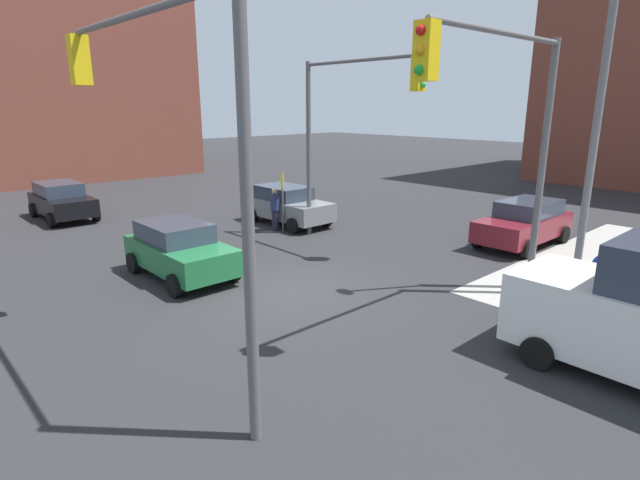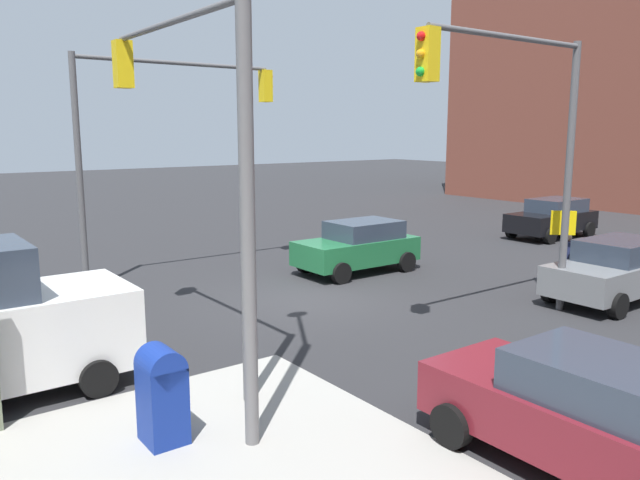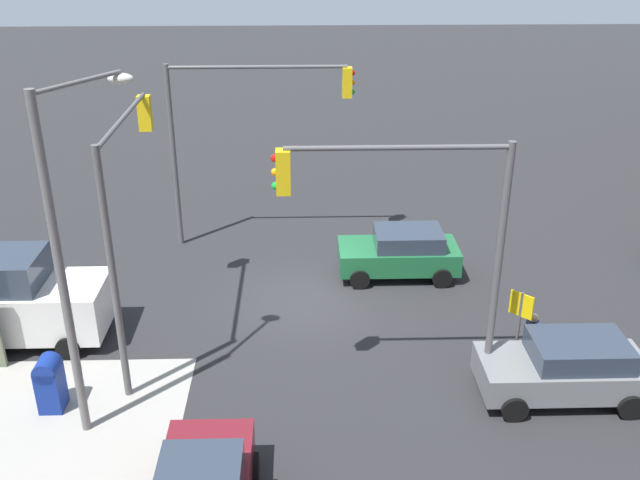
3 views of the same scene
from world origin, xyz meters
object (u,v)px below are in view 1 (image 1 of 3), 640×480
at_px(sedan_gray, 287,205).
at_px(hatchback_green, 179,249).
at_px(traffic_signal_ne_corner, 506,120).
at_px(traffic_signal_nw_corner, 347,115).
at_px(mailbox_blue, 606,278).
at_px(traffic_signal_se_corner, 159,121).
at_px(sedan_black, 62,200).
at_px(coupe_maroon, 524,222).
at_px(pedestrian_crossing, 275,209).
at_px(street_lamp_corner, 585,115).

bearing_deg(sedan_gray, hatchback_green, -64.28).
bearing_deg(traffic_signal_ne_corner, traffic_signal_nw_corner, 163.17).
bearing_deg(mailbox_blue, traffic_signal_se_corner, -113.64).
bearing_deg(traffic_signal_nw_corner, traffic_signal_ne_corner, -16.83).
height_order(traffic_signal_ne_corner, mailbox_blue, traffic_signal_ne_corner).
bearing_deg(traffic_signal_se_corner, traffic_signal_ne_corner, 70.37).
xyz_separation_m(sedan_black, hatchback_green, (10.80, 0.15, -0.00)).
relative_size(traffic_signal_se_corner, hatchback_green, 1.66).
relative_size(traffic_signal_nw_corner, coupe_maroon, 1.52).
xyz_separation_m(traffic_signal_ne_corner, mailbox_blue, (1.70, 2.61, -3.87)).
relative_size(hatchback_green, pedestrian_crossing, 2.27).
distance_m(traffic_signal_se_corner, sedan_black, 16.65).
relative_size(street_lamp_corner, sedan_black, 1.92).
xyz_separation_m(traffic_signal_se_corner, hatchback_green, (-5.20, 2.73, -3.84)).
height_order(street_lamp_corner, mailbox_blue, street_lamp_corner).
bearing_deg(traffic_signal_se_corner, sedan_gray, 131.84).
distance_m(street_lamp_corner, hatchback_green, 11.59).
xyz_separation_m(sedan_gray, coupe_maroon, (8.45, 4.22, 0.00)).
relative_size(mailbox_blue, sedan_gray, 0.35).
bearing_deg(mailbox_blue, coupe_maroon, 135.03).
relative_size(traffic_signal_se_corner, sedan_black, 1.56).
bearing_deg(street_lamp_corner, mailbox_blue, -22.09).
bearing_deg(sedan_gray, sedan_black, -138.07).
bearing_deg(street_lamp_corner, traffic_signal_se_corner, -106.57).
bearing_deg(traffic_signal_nw_corner, traffic_signal_se_corner, -63.40).
bearing_deg(coupe_maroon, hatchback_green, -115.70).
xyz_separation_m(traffic_signal_nw_corner, mailbox_blue, (8.67, 0.50, -3.86)).
xyz_separation_m(sedan_gray, sedan_black, (-7.59, -6.81, 0.00)).
relative_size(traffic_signal_se_corner, traffic_signal_ne_corner, 1.00).
height_order(traffic_signal_nw_corner, street_lamp_corner, street_lamp_corner).
height_order(coupe_maroon, pedestrian_crossing, pedestrian_crossing).
bearing_deg(traffic_signal_se_corner, pedestrian_crossing, 133.37).
xyz_separation_m(traffic_signal_nw_corner, sedan_gray, (-3.90, 0.39, -3.78)).
distance_m(traffic_signal_se_corner, sedan_gray, 13.18).
height_order(sedan_black, pedestrian_crossing, pedestrian_crossing).
distance_m(traffic_signal_nw_corner, sedan_black, 13.69).
bearing_deg(pedestrian_crossing, sedan_black, -33.38).
height_order(sedan_gray, coupe_maroon, same).
xyz_separation_m(traffic_signal_ne_corner, pedestrian_crossing, (-10.30, 1.41, -3.73)).
distance_m(traffic_signal_ne_corner, street_lamp_corner, 3.13).
relative_size(traffic_signal_ne_corner, street_lamp_corner, 0.81).
bearing_deg(sedan_gray, traffic_signal_se_corner, -48.16).
bearing_deg(hatchback_green, pedestrian_crossing, 115.38).
bearing_deg(coupe_maroon, traffic_signal_nw_corner, -134.61).
xyz_separation_m(traffic_signal_se_corner, mailbox_blue, (4.16, 9.50, -3.92)).
height_order(street_lamp_corner, sedan_black, street_lamp_corner).
bearing_deg(coupe_maroon, traffic_signal_ne_corner, -70.22).
distance_m(traffic_signal_nw_corner, street_lamp_corner, 7.54).
bearing_deg(hatchback_green, mailbox_blue, 35.91).
bearing_deg(traffic_signal_se_corner, traffic_signal_nw_corner, 116.60).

